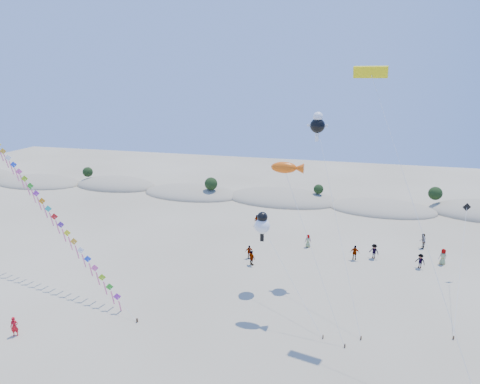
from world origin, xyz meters
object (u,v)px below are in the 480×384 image
Objects in this scene: kite_train at (46,206)px; flyer_foreground at (14,327)px; fish_kite at (288,168)px; parafoil_kite at (372,77)px.

flyer_foreground is (3.63, -9.35, -6.90)m from kite_train.
fish_kite reaches higher than flyer_foreground.
flyer_foreground is (-26.30, -9.52, -19.32)m from parafoil_kite.
fish_kite is 0.64× the size of parafoil_kite.
fish_kite is 8.06× the size of flyer_foreground.
parafoil_kite reaches higher than flyer_foreground.
parafoil_kite is at bearing -3.38° from flyer_foreground.
fish_kite is at bearing 1.72° from kite_train.
kite_train is 1.73× the size of fish_kite.
parafoil_kite is (6.05, -0.55, 7.33)m from fish_kite.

